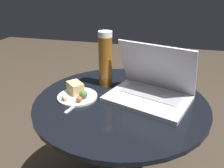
# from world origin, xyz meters

# --- Properties ---
(table) EXTENTS (0.73, 0.73, 0.55)m
(table) POSITION_xyz_m (0.00, 0.00, 0.42)
(table) COLOR #515156
(table) RESTS_ON ground_plane
(laptop) EXTENTS (0.38, 0.33, 0.23)m
(laptop) POSITION_xyz_m (0.12, 0.04, 0.60)
(laptop) COLOR silver
(laptop) RESTS_ON table
(beer_glass) EXTENTS (0.06, 0.06, 0.26)m
(beer_glass) POSITION_xyz_m (-0.10, 0.13, 0.68)
(beer_glass) COLOR brown
(beer_glass) RESTS_ON table
(snack_plate) EXTENTS (0.17, 0.17, 0.06)m
(snack_plate) POSITION_xyz_m (-0.19, -0.03, 0.57)
(snack_plate) COLOR silver
(snack_plate) RESTS_ON table
(fork) EXTENTS (0.05, 0.16, 0.00)m
(fork) POSITION_xyz_m (-0.16, -0.07, 0.56)
(fork) COLOR silver
(fork) RESTS_ON table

